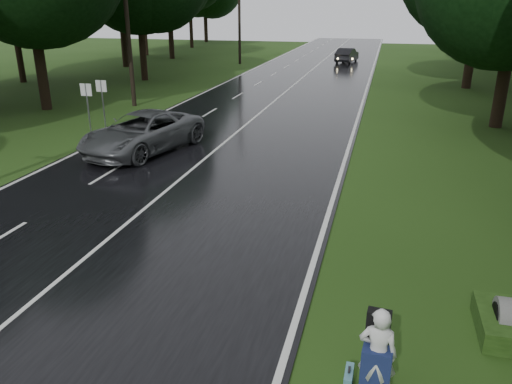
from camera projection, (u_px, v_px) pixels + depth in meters
The scene contains 17 objects.
ground at pixel (44, 294), 11.45m from camera, with size 160.00×160.00×0.00m, color #254414.
road at pixel (258, 115), 29.55m from camera, with size 12.00×140.00×0.04m, color black.
lane_center at pixel (258, 115), 29.55m from camera, with size 0.12×140.00×0.01m, color silver.
grey_car at pixel (143, 132), 22.04m from camera, with size 2.86×6.20×1.72m, color #515356.
far_car at pixel (347, 55), 55.52m from camera, with size 1.64×4.72×1.55m, color black.
hitchhiker at pixel (377, 357), 8.21m from camera, with size 0.67×0.61×1.74m.
suitcase at pixel (348, 379), 8.62m from camera, with size 0.14×0.48×0.34m, color teal.
utility_pole_mid at pixel (135, 106), 32.39m from camera, with size 1.80×0.28×9.01m, color black, non-canonical shape.
utility_pole_far at pixel (240, 64), 54.68m from camera, with size 1.80×0.28×10.25m, color black, non-canonical shape.
road_sign_a at pixel (91, 134), 25.52m from camera, with size 0.61×0.10×2.53m, color white, non-canonical shape.
road_sign_b at pixel (106, 127), 26.81m from camera, with size 0.60×0.10×2.49m, color white, non-canonical shape.
tree_left_d at pixel (47, 109), 31.34m from camera, with size 9.46×9.46×14.78m, color black, non-canonical shape.
tree_left_e at pixel (145, 80), 43.20m from camera, with size 9.41×9.41×14.70m, color black, non-canonical shape.
tree_left_f at pixel (172, 59), 59.83m from camera, with size 9.99×9.99×15.61m, color black, non-canonical shape.
tree_right_d at pixel (495, 127), 26.90m from camera, with size 7.94×7.94×12.41m, color black, non-canonical shape.
tree_right_e at pixel (466, 88), 39.15m from camera, with size 9.39×9.39×14.68m, color black, non-canonical shape.
tree_right_f at pixel (492, 67), 52.03m from camera, with size 9.35×9.35×14.61m, color black, non-canonical shape.
Camera 1 is at (7.19, -8.35, 6.26)m, focal length 35.02 mm.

